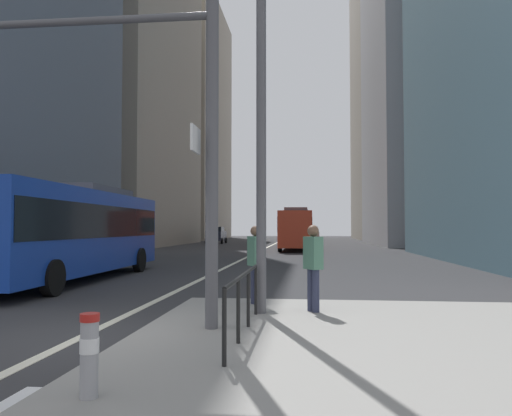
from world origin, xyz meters
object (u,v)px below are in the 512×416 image
Objects in this scene: city_bus_red_receding at (297,228)px; pedestrian_waiting at (313,263)px; car_receding_near at (310,236)px; pedestrian_walking at (256,260)px; car_oncoming_mid at (216,235)px; traffic_signal_gantry at (75,98)px; bollard_left at (89,351)px; city_bus_blue_oncoming at (73,228)px; street_lamp_post at (261,60)px.

pedestrian_waiting is (1.05, -31.28, -0.70)m from city_bus_red_receding.
car_receding_near is 40.37m from pedestrian_walking.
car_receding_near is 41.20m from pedestrian_waiting.
pedestrian_waiting is (10.79, -46.67, 0.14)m from car_oncoming_mid.
bollard_left is (1.92, -3.50, -3.55)m from traffic_signal_gantry.
traffic_signal_gantry is 5.04m from pedestrian_walking.
city_bus_blue_oncoming is 1.60× the size of traffic_signal_gantry.
city_bus_blue_oncoming reaches higher than pedestrian_walking.
city_bus_red_receding is 1.57× the size of traffic_signal_gantry.
street_lamp_post is (9.76, -46.95, 4.29)m from car_oncoming_mid.
car_oncoming_mid is at bearing 122.34° from city_bus_red_receding.
car_oncoming_mid is at bearing 99.28° from bollard_left.
car_receding_near reaches higher than pedestrian_walking.
car_oncoming_mid is 52.74m from bollard_left.
traffic_signal_gantry is 4.12× the size of pedestrian_waiting.
traffic_signal_gantry is at bearing -63.53° from city_bus_blue_oncoming.
pedestrian_waiting is at bearing 24.16° from traffic_signal_gantry.
city_bus_red_receding is 1.42× the size of street_lamp_post.
traffic_signal_gantry is at bearing -95.44° from city_bus_red_receding.
city_bus_red_receding is at bearing 84.56° from traffic_signal_gantry.
pedestrian_walking is at bearing 42.96° from traffic_signal_gantry.
bollard_left is at bearing -99.28° from pedestrian_walking.
bollard_left is at bearing -103.80° from street_lamp_post.
car_receding_near is 43.41m from traffic_signal_gantry.
traffic_signal_gantry is at bearing 118.73° from bollard_left.
city_bus_red_receding is at bearing 88.06° from bollard_left.
traffic_signal_gantry is (4.07, -8.17, 2.33)m from city_bus_blue_oncoming.
city_bus_red_receding reaches higher than car_oncoming_mid.
city_bus_red_receding reaches higher than pedestrian_walking.
street_lamp_post is at bearing -78.21° from pedestrian_walking.
bollard_left is at bearing -80.72° from car_oncoming_mid.
city_bus_red_receding is 31.30m from pedestrian_waiting.
city_bus_blue_oncoming is 6.63× the size of pedestrian_walking.
city_bus_blue_oncoming reaches higher than car_oncoming_mid.
traffic_signal_gantry reaches higher than pedestrian_waiting.
car_receding_near is 2.35× the size of pedestrian_walking.
street_lamp_post reaches higher than pedestrian_walking.
car_receding_near is (1.10, 9.92, -0.85)m from city_bus_red_receding.
bollard_left is at bearing -62.84° from city_bus_blue_oncoming.
car_receding_near reaches higher than bollard_left.
pedestrian_walking is at bearing -78.26° from car_oncoming_mid.
traffic_signal_gantry reaches higher than city_bus_blue_oncoming.
city_bus_blue_oncoming reaches higher than car_receding_near.
pedestrian_walking is (2.94, 2.73, -3.04)m from traffic_signal_gantry.
car_receding_near is 46.64m from bollard_left.
traffic_signal_gantry is (-4.26, -43.08, 3.18)m from car_receding_near.
city_bus_blue_oncoming is 26.02m from city_bus_red_receding.
traffic_signal_gantry is at bearing -153.17° from street_lamp_post.
car_receding_near is 0.51× the size of street_lamp_post.
car_oncoming_mid is 2.35× the size of pedestrian_walking.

